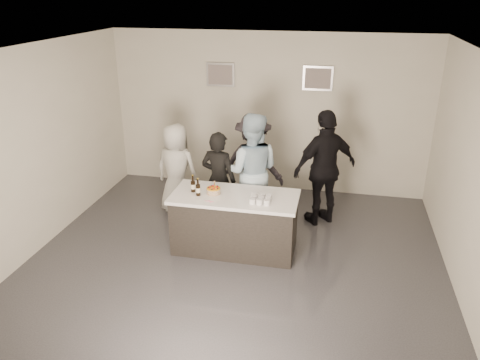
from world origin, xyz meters
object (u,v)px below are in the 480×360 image
(person_guest_right, at_px, (325,168))
(bar_counter, at_px, (235,223))
(beer_bottle_a, at_px, (193,184))
(cake, at_px, (214,191))
(beer_bottle_b, at_px, (198,187))
(person_main_blue, at_px, (251,171))
(person_guest_left, at_px, (177,169))
(person_guest_back, at_px, (253,163))
(person_main_black, at_px, (219,180))

(person_guest_right, bearing_deg, bar_counter, 8.13)
(beer_bottle_a, relative_size, person_guest_right, 0.13)
(cake, height_order, beer_bottle_a, beer_bottle_a)
(bar_counter, distance_m, beer_bottle_b, 0.79)
(beer_bottle_a, height_order, person_main_blue, person_main_blue)
(cake, bearing_deg, person_guest_right, 37.49)
(person_guest_left, bearing_deg, person_main_blue, -179.23)
(bar_counter, distance_m, beer_bottle_a, 0.86)
(cake, height_order, person_guest_back, person_guest_back)
(person_guest_left, height_order, person_guest_back, person_guest_back)
(person_guest_right, bearing_deg, person_guest_back, -47.20)
(cake, bearing_deg, person_guest_left, 131.62)
(bar_counter, bearing_deg, person_guest_right, 43.79)
(beer_bottle_a, relative_size, beer_bottle_b, 1.00)
(person_guest_left, bearing_deg, beer_bottle_b, 132.14)
(cake, height_order, beer_bottle_b, beer_bottle_b)
(cake, relative_size, person_guest_left, 0.13)
(bar_counter, xyz_separation_m, beer_bottle_a, (-0.63, -0.00, 0.58))
(beer_bottle_a, xyz_separation_m, beer_bottle_b, (0.11, -0.11, 0.00))
(cake, xyz_separation_m, person_guest_left, (-0.95, 1.07, -0.14))
(person_main_black, distance_m, person_guest_back, 0.85)
(person_main_blue, distance_m, person_guest_right, 1.21)
(person_guest_left, relative_size, person_guest_back, 0.92)
(beer_bottle_a, bearing_deg, person_guest_left, 120.84)
(beer_bottle_b, height_order, person_main_blue, person_main_blue)
(bar_counter, relative_size, beer_bottle_b, 7.15)
(bar_counter, bearing_deg, person_main_blue, 84.43)
(beer_bottle_b, xyz_separation_m, person_guest_left, (-0.75, 1.18, -0.23))
(person_guest_right, bearing_deg, beer_bottle_a, -3.14)
(person_guest_right, bearing_deg, person_main_black, -19.68)
(bar_counter, distance_m, person_guest_right, 1.80)
(person_main_black, xyz_separation_m, person_guest_right, (1.68, 0.48, 0.16))
(beer_bottle_b, height_order, person_guest_right, person_guest_right)
(person_main_black, distance_m, person_guest_left, 0.91)
(beer_bottle_a, height_order, person_guest_back, person_guest_back)
(beer_bottle_a, bearing_deg, cake, -0.49)
(person_main_black, bearing_deg, bar_counter, 131.32)
(cake, bearing_deg, beer_bottle_a, 179.51)
(beer_bottle_b, bearing_deg, person_guest_left, 122.46)
(beer_bottle_b, distance_m, person_main_black, 0.86)
(person_guest_back, bearing_deg, person_guest_left, 33.97)
(bar_counter, relative_size, person_guest_back, 1.06)
(person_guest_right, xyz_separation_m, person_guest_back, (-1.25, 0.25, -0.10))
(person_main_black, height_order, person_guest_left, person_main_black)
(beer_bottle_a, bearing_deg, beer_bottle_b, -44.60)
(beer_bottle_a, xyz_separation_m, person_main_black, (0.20, 0.72, -0.22))
(bar_counter, relative_size, person_main_blue, 0.97)
(bar_counter, bearing_deg, person_guest_left, 140.05)
(bar_counter, relative_size, person_guest_left, 1.16)
(person_main_blue, bearing_deg, beer_bottle_a, 45.93)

